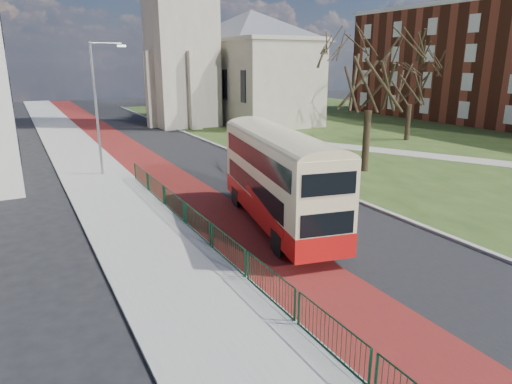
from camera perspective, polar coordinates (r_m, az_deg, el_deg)
ground at (r=16.09m, az=9.90°, el=-10.00°), size 160.00×160.00×0.00m
road_carriageway at (r=33.75m, az=-9.15°, el=3.91°), size 9.00×120.00×0.01m
bus_lane at (r=33.00m, az=-13.58°, el=3.38°), size 3.40×120.00×0.01m
pavement_west at (r=32.29m, az=-20.11°, el=2.67°), size 4.00×120.00×0.12m
kerb_west at (r=32.61m, az=-16.64°, el=3.11°), size 0.25×120.00×0.13m
kerb_east at (r=37.23m, az=-3.45°, el=5.31°), size 0.25×80.00×0.13m
grass_green at (r=48.86m, az=18.44°, el=7.05°), size 40.00×80.00×0.04m
footpath at (r=36.70m, az=25.34°, el=3.61°), size 18.84×32.82×0.03m
pedestrian_railing at (r=17.68m, az=-5.74°, el=-5.41°), size 0.07×24.00×1.12m
gothic_church at (r=54.16m, az=-4.64°, el=22.53°), size 16.38×18.00×40.00m
streetlamp at (r=29.75m, az=-19.11°, el=10.57°), size 2.13×0.18×8.00m
bus at (r=19.50m, az=2.84°, el=2.20°), size 4.15×10.04×4.09m
winter_tree_near at (r=30.09m, az=14.25°, el=15.68°), size 8.59×8.59×10.10m
winter_tree_far at (r=43.70m, az=18.93°, el=13.62°), size 6.59×6.59×8.27m
litter_bin at (r=27.99m, az=10.56°, el=2.30°), size 0.58×0.58×0.85m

